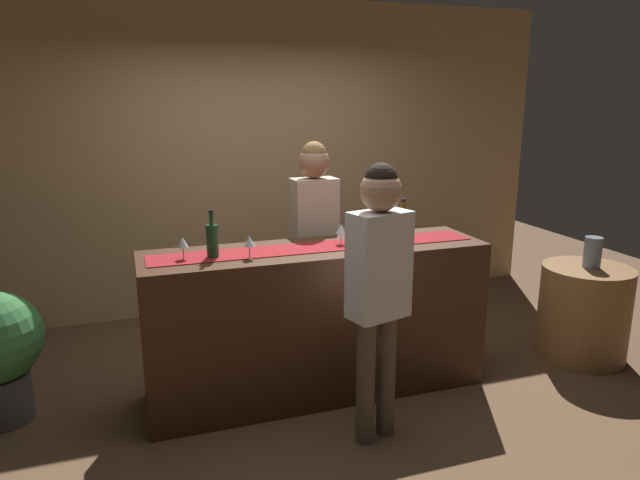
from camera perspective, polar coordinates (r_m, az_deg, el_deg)
The scene contains 13 objects.
ground_plane at distance 4.22m, azimuth -0.30°, elevation -14.57°, with size 10.00×10.00×0.00m, color brown.
back_wall at distance 5.57m, azimuth -6.62°, elevation 8.04°, with size 6.00×0.12×2.90m, color tan.
bar_counter at distance 3.99m, azimuth -0.31°, elevation -8.00°, with size 2.31×0.60×1.04m, color #3D2314.
counter_runner_cloth at distance 3.83m, azimuth -0.32°, elevation -0.71°, with size 2.20×0.28×0.01m, color maroon.
wine_bottle_amber at distance 3.99m, azimuth 8.18°, elevation 1.39°, with size 0.07×0.07×0.30m.
wine_bottle_green at distance 3.62m, azimuth -10.61°, elevation -0.01°, with size 0.07×0.07×0.30m.
wine_glass_near_customer at distance 3.62m, azimuth -13.43°, elevation -0.28°, with size 0.07×0.07×0.14m.
wine_glass_mid_counter at distance 3.57m, azimuth -7.00°, elevation -0.18°, with size 0.07×0.07×0.14m.
wine_glass_far_end at distance 3.88m, azimuth 2.10°, elevation 1.05°, with size 0.07×0.07×0.14m.
bartender at distance 4.42m, azimuth -0.58°, elevation 1.35°, with size 0.35×0.24×1.70m.
customer_sipping at distance 3.30m, azimuth 5.83°, elevation -3.49°, with size 0.38×0.28×1.67m.
round_side_table at distance 5.01m, azimuth 24.62°, elevation -6.53°, with size 0.68×0.68×0.74m, color olive.
vase_on_side_table at distance 4.87m, azimuth 25.37°, elevation -1.12°, with size 0.13×0.13×0.24m, color slate.
Camera 1 is at (-1.18, -3.51, 2.01)m, focal length 32.34 mm.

